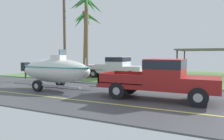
% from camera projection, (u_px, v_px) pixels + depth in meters
% --- Properties ---
extents(ground, '(36.00, 22.00, 0.11)m').
position_uv_depth(ground, '(195.00, 81.00, 17.06)').
color(ground, '#424247').
extents(pickup_truck_towing, '(5.64, 2.06, 1.90)m').
position_uv_depth(pickup_truck_towing, '(165.00, 77.00, 9.86)').
color(pickup_truck_towing, maroon).
rests_on(pickup_truck_towing, ground).
extents(boat_on_trailer, '(6.01, 2.21, 2.41)m').
position_uv_depth(boat_on_trailer, '(55.00, 70.00, 12.73)').
color(boat_on_trailer, gray).
rests_on(boat_on_trailer, ground).
extents(parked_pickup_background, '(5.62, 2.05, 1.92)m').
position_uv_depth(parked_pickup_background, '(118.00, 66.00, 18.84)').
color(parked_pickup_background, silver).
rests_on(parked_pickup_background, ground).
extents(carport_awning, '(6.02, 5.49, 2.64)m').
position_uv_depth(carport_awning, '(212.00, 50.00, 19.99)').
color(carport_awning, '#4C4238').
rests_on(carport_awning, ground).
extents(palm_tree_mid, '(3.14, 3.31, 6.58)m').
position_uv_depth(palm_tree_mid, '(86.00, 25.00, 21.54)').
color(palm_tree_mid, brown).
rests_on(palm_tree_mid, ground).
extents(palm_tree_far_left, '(2.88, 3.11, 7.22)m').
position_uv_depth(palm_tree_far_left, '(86.00, 16.00, 18.23)').
color(palm_tree_far_left, brown).
rests_on(palm_tree_far_left, ground).
extents(utility_pole, '(0.24, 1.80, 7.65)m').
position_uv_depth(utility_pole, '(65.00, 33.00, 18.35)').
color(utility_pole, brown).
rests_on(utility_pole, ground).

